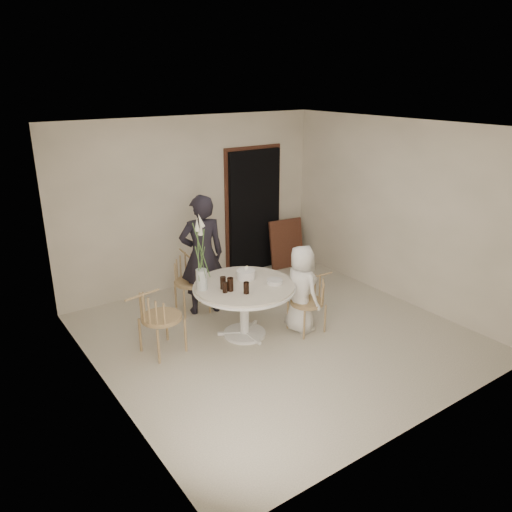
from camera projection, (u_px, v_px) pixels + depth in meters
ground at (277, 335)px, 6.65m from camera, size 4.50×4.50×0.00m
room_shell at (279, 217)px, 6.10m from camera, size 4.50×4.50×4.50m
doorway at (254, 211)px, 8.60m from camera, size 1.00×0.10×2.10m
door_trim at (253, 208)px, 8.61m from camera, size 1.12×0.03×2.22m
table at (244, 292)px, 6.44m from camera, size 1.33×1.33×0.73m
picture_frame at (286, 244)px, 8.91m from camera, size 0.67×0.26×0.86m
chair_far at (189, 274)px, 7.26m from camera, size 0.50×0.53×0.83m
chair_right at (313, 295)px, 6.66m from camera, size 0.48×0.44×0.77m
chair_left at (153, 314)px, 5.98m from camera, size 0.56×0.53×0.87m
girl at (202, 255)px, 7.03m from camera, size 0.72×0.57×1.74m
boy at (301, 289)px, 6.59m from camera, size 0.38×0.59×1.20m
birthday_cake at (246, 274)px, 6.56m from camera, size 0.25×0.25×0.17m
cola_tumbler_a at (230, 284)px, 6.18m from camera, size 0.08×0.08×0.17m
cola_tumbler_b at (246, 288)px, 6.11m from camera, size 0.09×0.09×0.15m
cola_tumbler_c at (225, 287)px, 6.14m from camera, size 0.07×0.07×0.13m
cola_tumbler_d at (223, 283)px, 6.24m from camera, size 0.09×0.09×0.16m
plate_stack at (275, 282)px, 6.42m from camera, size 0.21×0.21×0.05m
flower_vase at (201, 263)px, 6.14m from camera, size 0.14×0.14×0.99m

